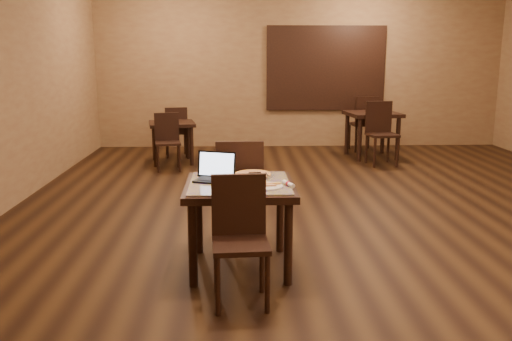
{
  "coord_description": "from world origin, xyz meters",
  "views": [
    {
      "loc": [
        -1.27,
        -5.82,
        1.83
      ],
      "look_at": [
        -1.11,
        -1.29,
        0.85
      ],
      "focal_mm": 38.0,
      "sensor_mm": 36.0,
      "label": 1
    }
  ],
  "objects_px": {
    "chair_main_far": "(240,186)",
    "laptop": "(216,173)",
    "other_table_b_chair_far": "(176,129)",
    "other_table_b_chair_near": "(167,138)",
    "other_table_a_chair_near": "(381,129)",
    "tiled_table": "(240,194)",
    "other_table_b": "(172,129)",
    "other_table_a": "(372,120)",
    "pizza_pan": "(253,176)",
    "other_table_a_chair_far": "(365,120)",
    "chair_main_near": "(240,231)"
  },
  "relations": [
    {
      "from": "other_table_a",
      "to": "other_table_b",
      "type": "bearing_deg",
      "value": 179.52
    },
    {
      "from": "chair_main_far",
      "to": "other_table_a_chair_near",
      "type": "distance_m",
      "value": 4.54
    },
    {
      "from": "other_table_a_chair_near",
      "to": "other_table_a_chair_far",
      "type": "height_order",
      "value": "same"
    },
    {
      "from": "chair_main_near",
      "to": "laptop",
      "type": "bearing_deg",
      "value": 101.38
    },
    {
      "from": "chair_main_near",
      "to": "other_table_a",
      "type": "height_order",
      "value": "chair_main_near"
    },
    {
      "from": "pizza_pan",
      "to": "other_table_a_chair_far",
      "type": "bearing_deg",
      "value": 67.2
    },
    {
      "from": "laptop",
      "to": "other_table_a_chair_near",
      "type": "distance_m",
      "value": 5.08
    },
    {
      "from": "other_table_b_chair_far",
      "to": "other_table_b_chair_near",
      "type": "bearing_deg",
      "value": 78.42
    },
    {
      "from": "tiled_table",
      "to": "chair_main_far",
      "type": "xyz_separation_m",
      "value": [
        0.0,
        0.61,
        -0.08
      ]
    },
    {
      "from": "chair_main_far",
      "to": "other_table_a_chair_near",
      "type": "height_order",
      "value": "other_table_a_chair_near"
    },
    {
      "from": "chair_main_far",
      "to": "laptop",
      "type": "height_order",
      "value": "chair_main_far"
    },
    {
      "from": "other_table_b_chair_far",
      "to": "other_table_a_chair_far",
      "type": "bearing_deg",
      "value": 177.4
    },
    {
      "from": "other_table_a_chair_near",
      "to": "chair_main_far",
      "type": "bearing_deg",
      "value": -128.36
    },
    {
      "from": "pizza_pan",
      "to": "other_table_a_chair_far",
      "type": "relative_size",
      "value": 0.35
    },
    {
      "from": "other_table_b_chair_near",
      "to": "other_table_a_chair_near",
      "type": "bearing_deg",
      "value": -5.36
    },
    {
      "from": "pizza_pan",
      "to": "other_table_a_chair_near",
      "type": "relative_size",
      "value": 0.35
    },
    {
      "from": "pizza_pan",
      "to": "other_table_a_chair_far",
      "type": "distance_m",
      "value": 5.92
    },
    {
      "from": "chair_main_far",
      "to": "other_table_b_chair_far",
      "type": "distance_m",
      "value": 4.76
    },
    {
      "from": "other_table_a_chair_far",
      "to": "other_table_b_chair_near",
      "type": "distance_m",
      "value": 3.86
    },
    {
      "from": "pizza_pan",
      "to": "other_table_a_chair_near",
      "type": "xyz_separation_m",
      "value": [
        2.27,
        4.23,
        -0.17
      ]
    },
    {
      "from": "chair_main_near",
      "to": "other_table_b_chair_near",
      "type": "height_order",
      "value": "chair_main_near"
    },
    {
      "from": "laptop",
      "to": "other_table_b_chair_far",
      "type": "bearing_deg",
      "value": 118.49
    },
    {
      "from": "other_table_a_chair_far",
      "to": "other_table_b_chair_far",
      "type": "bearing_deg",
      "value": 0.9
    },
    {
      "from": "other_table_a_chair_far",
      "to": "chair_main_far",
      "type": "bearing_deg",
      "value": 58.05
    },
    {
      "from": "laptop",
      "to": "chair_main_far",
      "type": "bearing_deg",
      "value": 86.71
    },
    {
      "from": "other_table_a_chair_far",
      "to": "other_table_b",
      "type": "bearing_deg",
      "value": 9.07
    },
    {
      "from": "tiled_table",
      "to": "other_table_a_chair_near",
      "type": "xyz_separation_m",
      "value": [
        2.39,
        4.47,
        -0.07
      ]
    },
    {
      "from": "other_table_a_chair_far",
      "to": "other_table_b_chair_near",
      "type": "height_order",
      "value": "other_table_a_chair_far"
    },
    {
      "from": "laptop",
      "to": "other_table_a_chair_far",
      "type": "distance_m",
      "value": 6.18
    },
    {
      "from": "other_table_a",
      "to": "other_table_b_chair_near",
      "type": "distance_m",
      "value": 3.65
    },
    {
      "from": "other_table_a_chair_far",
      "to": "other_table_b_chair_near",
      "type": "bearing_deg",
      "value": 16.59
    },
    {
      "from": "tiled_table",
      "to": "other_table_a_chair_far",
      "type": "bearing_deg",
      "value": 66.79
    },
    {
      "from": "other_table_a_chair_near",
      "to": "other_table_a_chair_far",
      "type": "relative_size",
      "value": 1.0
    },
    {
      "from": "other_table_a_chair_near",
      "to": "tiled_table",
      "type": "bearing_deg",
      "value": -124.74
    },
    {
      "from": "other_table_b",
      "to": "tiled_table",
      "type": "bearing_deg",
      "value": -86.71
    },
    {
      "from": "other_table_a",
      "to": "other_table_b_chair_far",
      "type": "distance_m",
      "value": 3.51
    },
    {
      "from": "tiled_table",
      "to": "pizza_pan",
      "type": "height_order",
      "value": "pizza_pan"
    },
    {
      "from": "chair_main_far",
      "to": "other_table_b_chair_far",
      "type": "relative_size",
      "value": 1.15
    },
    {
      "from": "other_table_b_chair_near",
      "to": "tiled_table",
      "type": "bearing_deg",
      "value": -84.91
    },
    {
      "from": "other_table_a_chair_near",
      "to": "other_table_a_chair_far",
      "type": "bearing_deg",
      "value": 82.43
    },
    {
      "from": "tiled_table",
      "to": "chair_main_near",
      "type": "xyz_separation_m",
      "value": [
        -0.01,
        -0.62,
        -0.12
      ]
    },
    {
      "from": "other_table_a",
      "to": "other_table_a_chair_far",
      "type": "distance_m",
      "value": 0.62
    },
    {
      "from": "other_table_a",
      "to": "other_table_b_chair_near",
      "type": "height_order",
      "value": "other_table_b_chair_near"
    },
    {
      "from": "laptop",
      "to": "other_table_a_chair_far",
      "type": "relative_size",
      "value": 0.38
    },
    {
      "from": "pizza_pan",
      "to": "other_table_a_chair_far",
      "type": "height_order",
      "value": "other_table_a_chair_far"
    },
    {
      "from": "chair_main_near",
      "to": "other_table_b",
      "type": "xyz_separation_m",
      "value": [
        -1.11,
        5.32,
        0.04
      ]
    },
    {
      "from": "other_table_a_chair_near",
      "to": "other_table_b_chair_near",
      "type": "height_order",
      "value": "other_table_a_chair_near"
    },
    {
      "from": "other_table_b",
      "to": "other_table_b_chair_near",
      "type": "relative_size",
      "value": 0.96
    },
    {
      "from": "tiled_table",
      "to": "other_table_b_chair_near",
      "type": "relative_size",
      "value": 1.02
    },
    {
      "from": "chair_main_near",
      "to": "other_table_b_chair_near",
      "type": "xyz_separation_m",
      "value": [
        -1.13,
        4.79,
        -0.03
      ]
    }
  ]
}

